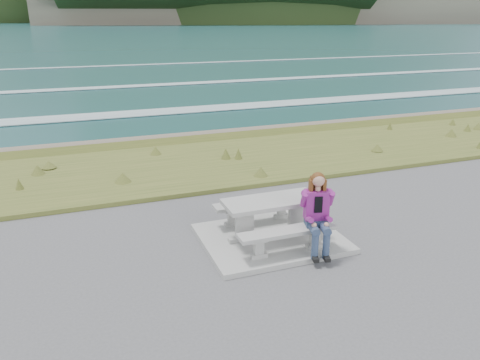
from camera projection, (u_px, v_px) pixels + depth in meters
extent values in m
cube|color=gray|center=(271.00, 238.00, 8.93)|extent=(2.60, 2.10, 0.10)
cube|color=gray|center=(244.00, 239.00, 8.72)|extent=(0.62, 0.12, 0.08)
cube|color=gray|center=(244.00, 224.00, 8.62)|extent=(0.34, 0.09, 0.51)
cube|color=gray|center=(245.00, 209.00, 8.53)|extent=(0.62, 0.12, 0.08)
cube|color=gray|center=(296.00, 230.00, 9.08)|extent=(0.62, 0.12, 0.08)
cube|color=gray|center=(297.00, 216.00, 8.98)|extent=(0.34, 0.09, 0.51)
cube|color=gray|center=(298.00, 202.00, 8.88)|extent=(0.62, 0.12, 0.08)
cube|color=gray|center=(272.00, 202.00, 8.67)|extent=(1.80, 0.75, 0.08)
cube|color=gray|center=(259.00, 256.00, 8.10)|extent=(0.30, 0.12, 0.08)
cube|color=gray|center=(259.00, 248.00, 8.05)|extent=(0.17, 0.09, 0.22)
cube|color=gray|center=(259.00, 240.00, 8.00)|extent=(0.30, 0.12, 0.08)
cube|color=gray|center=(314.00, 246.00, 8.46)|extent=(0.30, 0.12, 0.08)
cube|color=gray|center=(314.00, 238.00, 8.41)|extent=(0.17, 0.09, 0.22)
cube|color=gray|center=(315.00, 231.00, 8.36)|extent=(0.30, 0.12, 0.08)
cube|color=gray|center=(288.00, 231.00, 8.15)|extent=(1.80, 0.35, 0.07)
cube|color=gray|center=(232.00, 224.00, 9.34)|extent=(0.30, 0.12, 0.08)
cube|color=gray|center=(232.00, 217.00, 9.29)|extent=(0.17, 0.09, 0.22)
cube|color=gray|center=(232.00, 210.00, 9.24)|extent=(0.30, 0.12, 0.08)
cube|color=gray|center=(281.00, 216.00, 9.69)|extent=(0.30, 0.12, 0.08)
cube|color=gray|center=(281.00, 209.00, 9.64)|extent=(0.17, 0.09, 0.22)
cube|color=gray|center=(282.00, 203.00, 9.59)|extent=(0.30, 0.12, 0.08)
cube|color=gray|center=(257.00, 203.00, 9.39)|extent=(1.80, 0.35, 0.07)
cube|color=#465821|center=(200.00, 166.00, 13.37)|extent=(160.00, 4.50, 0.22)
cube|color=brown|center=(177.00, 141.00, 15.93)|extent=(160.00, 0.80, 2.20)
plane|color=#1D4F52|center=(62.00, 22.00, 389.67)|extent=(1600.00, 1600.00, 0.00)
cube|color=white|center=(149.00, 146.00, 21.90)|extent=(220.00, 3.00, 0.06)
cube|color=white|center=(127.00, 114.00, 28.98)|extent=(220.00, 2.00, 0.06)
cube|color=white|center=(108.00, 87.00, 39.58)|extent=(220.00, 1.40, 0.06)
cube|color=white|center=(93.00, 66.00, 55.50)|extent=(220.00, 1.00, 0.06)
cube|color=brown|center=(251.00, 10.00, 340.72)|extent=(296.14, 193.70, 18.00)
ellipsoid|color=black|center=(251.00, 5.00, 339.72)|extent=(311.77, 210.10, 223.77)
cube|color=brown|center=(390.00, 11.00, 482.34)|extent=(224.66, 148.06, 18.00)
ellipsoid|color=black|center=(390.00, 8.00, 481.34)|extent=(236.23, 161.33, 171.12)
cube|color=brown|center=(9.00, 10.00, 382.44)|extent=(201.55, 149.04, 18.00)
ellipsoid|color=black|center=(8.00, 6.00, 381.44)|extent=(211.86, 162.91, 144.79)
cube|color=brown|center=(443.00, 12.00, 623.00)|extent=(197.87, 126.05, 18.00)
ellipsoid|color=black|center=(443.00, 10.00, 622.00)|extent=(207.79, 137.80, 125.05)
cube|color=navy|center=(318.00, 239.00, 8.17)|extent=(0.54, 0.78, 0.57)
cube|color=#8D2083|center=(317.00, 205.00, 8.21)|extent=(0.46, 0.33, 0.53)
sphere|color=tan|center=(318.00, 180.00, 8.04)|extent=(0.23, 0.23, 0.23)
sphere|color=#502C12|center=(318.00, 179.00, 8.06)|extent=(0.25, 0.25, 0.25)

